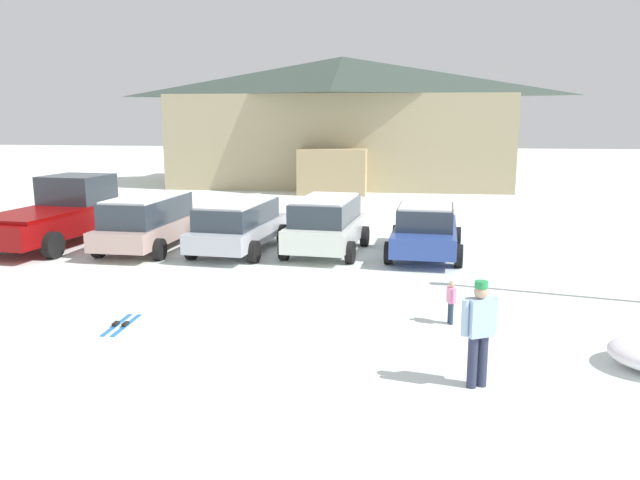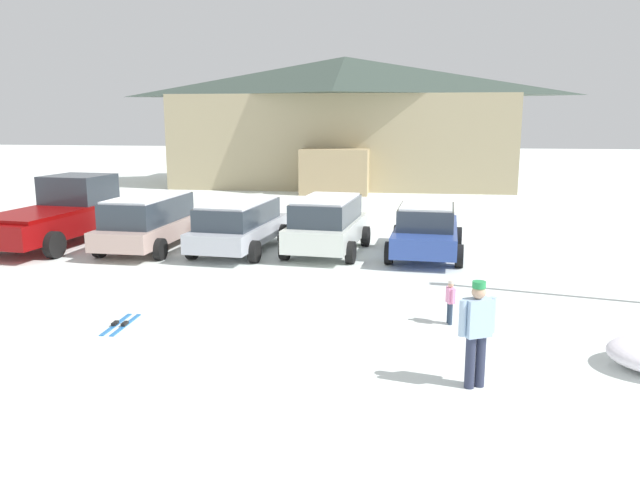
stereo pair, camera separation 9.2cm
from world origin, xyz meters
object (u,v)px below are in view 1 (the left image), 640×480
(ski_lodge, at_px, (342,121))
(pickup_truck, at_px, (61,213))
(parked_silver_wagon, at_px, (239,224))
(parked_blue_hatchback, at_px, (425,229))
(skier_child_in_pink_snowsuit, at_px, (451,299))
(pair_of_skis, at_px, (121,325))
(skier_adult_in_blue_parka, at_px, (479,328))
(parked_beige_suv, at_px, (149,221))
(parked_white_suv, at_px, (326,223))

(ski_lodge, distance_m, pickup_truck, 21.23)
(parked_silver_wagon, height_order, parked_blue_hatchback, parked_blue_hatchback)
(ski_lodge, xyz_separation_m, parked_blue_hatchback, (4.79, -19.97, -3.07))
(ski_lodge, height_order, parked_silver_wagon, ski_lodge)
(skier_child_in_pink_snowsuit, distance_m, pair_of_skis, 6.56)
(ski_lodge, relative_size, skier_adult_in_blue_parka, 12.10)
(parked_silver_wagon, relative_size, parked_blue_hatchback, 1.01)
(ski_lodge, height_order, pair_of_skis, ski_lodge)
(parked_blue_hatchback, bearing_deg, pair_of_skis, -129.30)
(ski_lodge, bearing_deg, parked_beige_suv, -100.31)
(ski_lodge, xyz_separation_m, skier_child_in_pink_snowsuit, (5.19, -26.26, -3.36))
(parked_silver_wagon, bearing_deg, parked_blue_hatchback, 2.63)
(parked_beige_suv, height_order, skier_child_in_pink_snowsuit, parked_beige_suv)
(parked_silver_wagon, distance_m, pair_of_skis, 7.19)
(skier_child_in_pink_snowsuit, bearing_deg, parked_white_suv, 118.43)
(skier_adult_in_blue_parka, bearing_deg, parked_beige_suv, 135.78)
(ski_lodge, bearing_deg, pickup_truck, -109.11)
(parked_silver_wagon, height_order, skier_adult_in_blue_parka, skier_adult_in_blue_parka)
(parked_white_suv, xyz_separation_m, parked_blue_hatchback, (2.96, 0.08, -0.11))
(skier_adult_in_blue_parka, bearing_deg, parked_silver_wagon, 124.90)
(skier_child_in_pink_snowsuit, distance_m, skier_adult_in_blue_parka, 3.00)
(pickup_truck, xyz_separation_m, skier_adult_in_blue_parka, (12.31, -9.35, -0.05))
(skier_child_in_pink_snowsuit, bearing_deg, ski_lodge, 101.18)
(pickup_truck, height_order, skier_adult_in_blue_parka, pickup_truck)
(parked_beige_suv, relative_size, parked_silver_wagon, 1.00)
(parked_silver_wagon, relative_size, pickup_truck, 0.77)
(parked_beige_suv, height_order, pickup_truck, pickup_truck)
(parked_beige_suv, bearing_deg, ski_lodge, 79.69)
(pickup_truck, bearing_deg, ski_lodge, 70.89)
(skier_child_in_pink_snowsuit, bearing_deg, pickup_truck, 152.11)
(parked_beige_suv, distance_m, parked_blue_hatchback, 8.50)
(parked_white_suv, xyz_separation_m, skier_adult_in_blue_parka, (3.60, -9.18, 0.03))
(pickup_truck, distance_m, skier_child_in_pink_snowsuit, 13.67)
(skier_child_in_pink_snowsuit, bearing_deg, parked_beige_suv, 146.35)
(parked_blue_hatchback, xyz_separation_m, pair_of_skis, (-6.05, -7.39, -0.77))
(parked_silver_wagon, height_order, pair_of_skis, parked_silver_wagon)
(skier_child_in_pink_snowsuit, bearing_deg, parked_silver_wagon, 135.03)
(parked_beige_suv, bearing_deg, pickup_truck, 171.57)
(pair_of_skis, bearing_deg, parked_beige_suv, 109.20)
(skier_adult_in_blue_parka, bearing_deg, pair_of_skis, 164.35)
(parked_blue_hatchback, height_order, pickup_truck, pickup_truck)
(pair_of_skis, bearing_deg, parked_silver_wagon, 86.73)
(ski_lodge, xyz_separation_m, skier_adult_in_blue_parka, (5.42, -29.22, -2.92))
(parked_beige_suv, height_order, parked_white_suv, parked_white_suv)
(pickup_truck, height_order, pair_of_skis, pickup_truck)
(parked_white_suv, bearing_deg, parked_beige_suv, -176.93)
(ski_lodge, relative_size, pickup_truck, 3.33)
(skier_adult_in_blue_parka, bearing_deg, parked_blue_hatchback, 93.94)
(parked_beige_suv, distance_m, skier_child_in_pink_snowsuit, 10.69)
(parked_white_suv, bearing_deg, skier_child_in_pink_snowsuit, -61.57)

